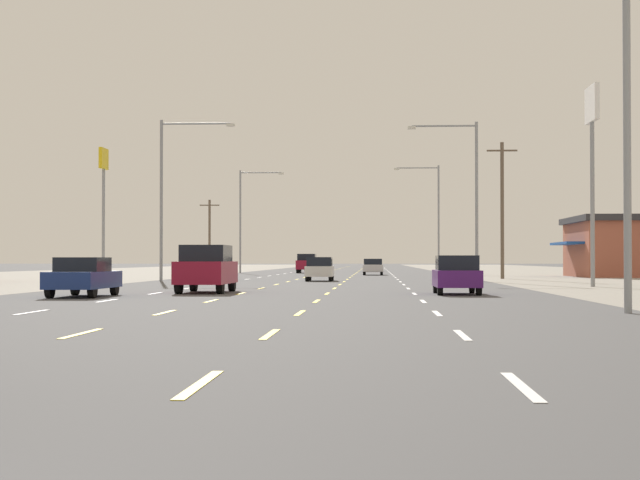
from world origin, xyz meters
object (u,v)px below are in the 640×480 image
(sedan_far_left_far, at_px, (215,269))
(streetlight_right_row_2, at_px, (434,211))
(sedan_inner_right_distant_a, at_px, (372,265))
(pole_sign_right_row_1, at_px, (592,131))
(streetlight_right_row_1, at_px, (469,189))
(streetlight_left_row_2, at_px, (245,213))
(suv_inner_left_farthest, at_px, (307,263))
(hatchback_center_turn_midfar, at_px, (320,269))
(streetlight_right_row_0, at_px, (610,112))
(streetlight_left_row_1, at_px, (169,187))
(hatchback_far_right_near, at_px, (457,275))
(hatchback_inner_left_distant_b, at_px, (312,265))
(sedan_far_left_nearest, at_px, (83,276))
(suv_inner_left_mid, at_px, (206,268))
(sedan_inner_right_farther, at_px, (373,267))
(pole_sign_left_row_2, at_px, (104,183))

(sedan_far_left_far, relative_size, streetlight_right_row_2, 0.41)
(sedan_inner_right_distant_a, bearing_deg, pole_sign_right_row_1, -80.13)
(streetlight_right_row_1, bearing_deg, streetlight_left_row_2, 116.50)
(streetlight_right_row_2, bearing_deg, suv_inner_left_farthest, 173.19)
(hatchback_center_turn_midfar, xyz_separation_m, streetlight_right_row_1, (9.59, -0.47, 5.13))
(streetlight_right_row_0, height_order, streetlight_left_row_1, streetlight_left_row_1)
(hatchback_far_right_near, height_order, hatchback_inner_left_distant_b, same)
(sedan_far_left_far, bearing_deg, sedan_far_left_nearest, -90.11)
(suv_inner_left_mid, xyz_separation_m, sedan_inner_right_farther, (6.86, 49.72, -0.27))
(streetlight_left_row_1, height_order, streetlight_left_row_2, streetlight_left_row_2)
(streetlight_left_row_2, bearing_deg, sedan_inner_right_distant_a, 46.39)
(hatchback_far_right_near, distance_m, streetlight_right_row_1, 25.38)
(streetlight_left_row_1, xyz_separation_m, streetlight_right_row_2, (19.35, 38.90, 0.26))
(hatchback_inner_left_distant_b, distance_m, streetlight_right_row_2, 20.80)
(hatchback_center_turn_midfar, bearing_deg, hatchback_inner_left_distant_b, 94.01)
(sedan_far_left_nearest, relative_size, streetlight_left_row_1, 0.43)
(hatchback_center_turn_midfar, distance_m, sedan_inner_right_farther, 26.40)
(sedan_far_left_far, xyz_separation_m, sedan_inner_right_farther, (10.57, 23.96, 0.00))
(suv_inner_left_mid, xyz_separation_m, streetlight_left_row_1, (-6.28, 23.07, 5.06))
(sedan_far_left_far, height_order, pole_sign_right_row_1, pole_sign_right_row_1)
(hatchback_inner_left_distant_b, xyz_separation_m, streetlight_left_row_2, (-6.06, -14.97, 5.34))
(hatchback_far_right_near, relative_size, hatchback_inner_left_distant_b, 1.00)
(streetlight_left_row_1, distance_m, streetlight_right_row_2, 43.45)
(sedan_inner_right_farther, height_order, hatchback_inner_left_distant_b, hatchback_inner_left_distant_b)
(streetlight_right_row_1, bearing_deg, hatchback_inner_left_distant_b, 103.90)
(hatchback_far_right_near, height_order, streetlight_left_row_2, streetlight_left_row_2)
(sedan_inner_right_farther, relative_size, streetlight_left_row_1, 0.43)
(sedan_inner_right_farther, xyz_separation_m, streetlight_left_row_2, (-13.19, 12.25, 5.37))
(pole_sign_left_row_2, bearing_deg, hatchback_inner_left_distant_b, 75.57)
(suv_inner_left_mid, xyz_separation_m, hatchback_inner_left_distant_b, (-0.27, 76.94, -0.24))
(sedan_far_left_far, bearing_deg, hatchback_inner_left_distant_b, 86.15)
(sedan_far_left_nearest, bearing_deg, streetlight_right_row_0, -32.64)
(sedan_far_left_far, bearing_deg, pole_sign_left_row_2, 154.96)
(hatchback_inner_left_distant_b, bearing_deg, pole_sign_left_row_2, -104.43)
(streetlight_right_row_1, distance_m, streetlight_right_row_2, 38.90)
(suv_inner_left_mid, xyz_separation_m, streetlight_right_row_2, (13.07, 61.97, 5.32))
(hatchback_far_right_near, relative_size, sedan_far_left_far, 0.87)
(sedan_inner_right_farther, bearing_deg, sedan_far_left_far, -113.81)
(pole_sign_right_row_1, distance_m, streetlight_left_row_1, 27.62)
(streetlight_left_row_1, distance_m, streetlight_right_row_1, 19.34)
(suv_inner_left_mid, bearing_deg, sedan_far_left_nearest, -126.86)
(suv_inner_left_farthest, xyz_separation_m, streetlight_right_row_1, (13.08, -40.46, 4.88))
(hatchback_center_turn_midfar, distance_m, streetlight_left_row_2, 40.02)
(pole_sign_right_row_1, height_order, streetlight_left_row_2, streetlight_left_row_2)
(hatchback_inner_left_distant_b, bearing_deg, sedan_inner_right_farther, -75.32)
(suv_inner_left_mid, bearing_deg, sedan_far_left_far, 98.19)
(suv_inner_left_mid, distance_m, streetlight_right_row_1, 26.96)
(streetlight_left_row_1, xyz_separation_m, streetlight_left_row_2, (-0.05, 38.90, 0.04))
(hatchback_far_right_near, relative_size, suv_inner_left_farthest, 0.80)
(hatchback_far_right_near, distance_m, streetlight_left_row_2, 65.95)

